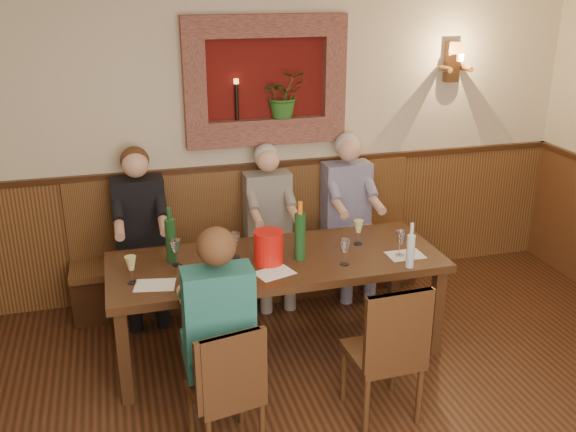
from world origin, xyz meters
name	(u,v)px	position (x,y,z in m)	size (l,w,h in m)	color
room_shell	(391,183)	(0.00, 0.00, 1.89)	(6.04, 6.04, 2.82)	beige
wall_niche	(271,86)	(0.24, 2.94, 1.81)	(1.36, 0.30, 1.06)	#560F0C
wall_sconce	(453,63)	(1.90, 2.93, 1.94)	(0.25, 0.20, 0.35)	#4D2816
dining_table	(277,268)	(0.00, 1.85, 0.68)	(2.40, 0.90, 0.75)	#382010
bench	(250,260)	(0.00, 2.79, 0.33)	(3.00, 0.45, 1.11)	#381E0F
chair_near_left	(227,413)	(-0.56, 0.87, 0.25)	(0.45, 0.45, 0.86)	#382010
chair_near_right	(382,376)	(0.45, 0.93, 0.28)	(0.44, 0.44, 0.95)	#382010
person_bench_left	(143,249)	(-0.91, 2.69, 0.58)	(0.41, 0.51, 1.41)	black
person_bench_mid	(270,238)	(0.16, 2.69, 0.56)	(0.39, 0.48, 1.36)	#5D5955
person_bench_right	(349,227)	(0.88, 2.69, 0.58)	(0.41, 0.51, 1.41)	navy
person_chair_front	(218,348)	(-0.57, 1.07, 0.57)	(0.40, 0.49, 1.38)	navy
spittoon_bucket	(269,247)	(-0.07, 1.79, 0.87)	(0.21, 0.21, 0.24)	red
wine_bottle_green_a	(300,235)	(0.16, 1.81, 0.93)	(0.08, 0.08, 0.43)	#19471E
wine_bottle_green_b	(171,239)	(-0.73, 2.01, 0.92)	(0.10, 0.10, 0.41)	#19471E
water_bottle	(410,250)	(0.86, 1.47, 0.88)	(0.07, 0.07, 0.33)	silver
tasting_sheet_a	(155,285)	(-0.88, 1.65, 0.75)	(0.26, 0.19, 0.00)	white
tasting_sheet_b	(275,273)	(-0.07, 1.62, 0.75)	(0.26, 0.18, 0.00)	white
tasting_sheet_c	(405,255)	(0.92, 1.66, 0.75)	(0.26, 0.19, 0.00)	white
tasting_sheet_d	(224,282)	(-0.43, 1.57, 0.75)	(0.25, 0.18, 0.00)	white
wine_glass_0	(131,270)	(-1.02, 1.73, 0.85)	(0.08, 0.08, 0.19)	#CFD07C
wine_glass_1	(176,253)	(-0.71, 1.93, 0.85)	(0.08, 0.08, 0.19)	white
wine_glass_2	(210,263)	(-0.51, 1.70, 0.85)	(0.08, 0.08, 0.19)	#CFD07C
wine_glass_3	(235,245)	(-0.28, 1.95, 0.85)	(0.08, 0.08, 0.19)	white
wine_glass_4	(345,252)	(0.44, 1.62, 0.85)	(0.08, 0.08, 0.19)	white
wine_glass_5	(300,239)	(0.20, 1.93, 0.85)	(0.08, 0.08, 0.19)	#CFD07C
wine_glass_6	(400,243)	(0.88, 1.66, 0.85)	(0.08, 0.08, 0.19)	white
wine_glass_7	(358,232)	(0.66, 1.94, 0.85)	(0.08, 0.08, 0.19)	#CFD07C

